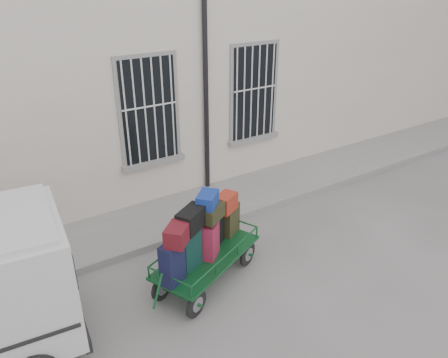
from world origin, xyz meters
name	(u,v)px	position (x,y,z in m)	size (l,w,h in m)	color
ground	(244,266)	(0.00, 0.00, 0.00)	(80.00, 80.00, 0.00)	slate
building	(121,54)	(0.00, 5.50, 3.00)	(24.00, 5.15, 6.00)	beige
sidewalk	(187,212)	(0.00, 2.20, 0.07)	(24.00, 1.70, 0.15)	gray
luggage_cart	(204,239)	(-0.82, 0.02, 0.89)	(2.38, 1.68, 1.68)	black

